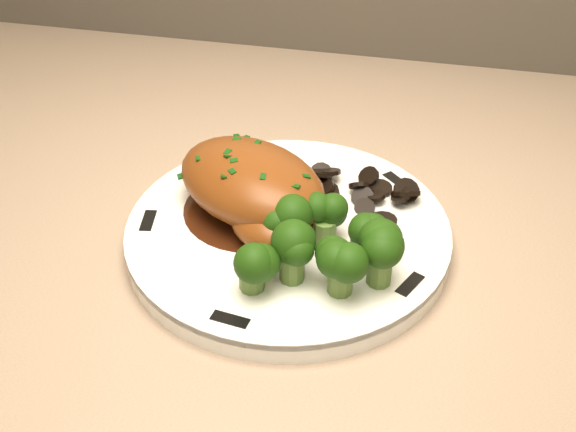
# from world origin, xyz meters

# --- Properties ---
(plate) EXTENTS (0.32, 0.32, 0.02)m
(plate) POSITION_xyz_m (-0.40, 1.60, 0.89)
(plate) COLOR white
(plate) RESTS_ON counter
(rim_accent_0) EXTENTS (0.03, 0.03, 0.00)m
(rim_accent_0) POSITION_xyz_m (-0.31, 1.68, 0.90)
(rim_accent_0) COLOR black
(rim_accent_0) RESTS_ON plate
(rim_accent_1) EXTENTS (0.03, 0.02, 0.00)m
(rim_accent_1) POSITION_xyz_m (-0.45, 1.70, 0.90)
(rim_accent_1) COLOR black
(rim_accent_1) RESTS_ON plate
(rim_accent_2) EXTENTS (0.01, 0.03, 0.00)m
(rim_accent_2) POSITION_xyz_m (-0.51, 1.58, 0.90)
(rim_accent_2) COLOR black
(rim_accent_2) RESTS_ON plate
(rim_accent_3) EXTENTS (0.03, 0.01, 0.00)m
(rim_accent_3) POSITION_xyz_m (-0.41, 1.48, 0.90)
(rim_accent_3) COLOR black
(rim_accent_3) RESTS_ON plate
(rim_accent_4) EXTENTS (0.02, 0.03, 0.00)m
(rim_accent_4) POSITION_xyz_m (-0.29, 1.54, 0.90)
(rim_accent_4) COLOR black
(rim_accent_4) RESTS_ON plate
(gravy_pool) EXTENTS (0.12, 0.12, 0.00)m
(gravy_pool) POSITION_xyz_m (-0.43, 1.61, 0.90)
(gravy_pool) COLOR #351609
(gravy_pool) RESTS_ON plate
(chicken_breast) EXTENTS (0.17, 0.16, 0.06)m
(chicken_breast) POSITION_xyz_m (-0.43, 1.61, 0.92)
(chicken_breast) COLOR brown
(chicken_breast) RESTS_ON plate
(mushroom_pile) EXTENTS (0.10, 0.07, 0.03)m
(mushroom_pile) POSITION_xyz_m (-0.34, 1.64, 0.90)
(mushroom_pile) COLOR black
(mushroom_pile) RESTS_ON plate
(broccoli_florets) EXTENTS (0.12, 0.09, 0.04)m
(broccoli_florets) POSITION_xyz_m (-0.36, 1.55, 0.92)
(broccoli_florets) COLOR #597933
(broccoli_florets) RESTS_ON plate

